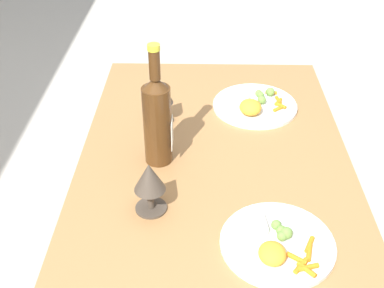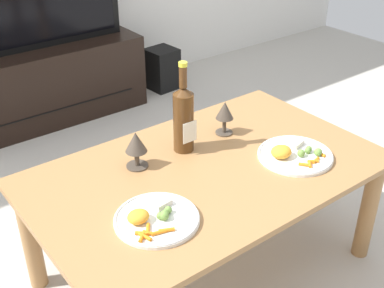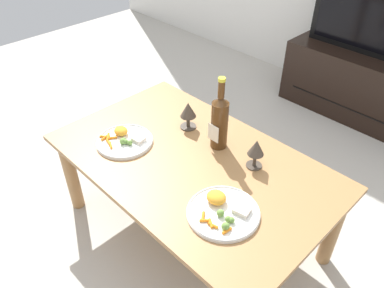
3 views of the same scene
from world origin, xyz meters
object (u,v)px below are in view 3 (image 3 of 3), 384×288
at_px(wine_bottle, 220,121).
at_px(tv_stand, 365,87).
at_px(dinner_plate_right, 223,211).
at_px(goblet_right, 256,149).
at_px(dinner_plate_left, 124,140).
at_px(goblet_left, 188,111).
at_px(dining_table, 192,172).

bearing_deg(wine_bottle, tv_stand, 87.16).
relative_size(tv_stand, dinner_plate_right, 4.07).
distance_m(tv_stand, goblet_right, 1.61).
bearing_deg(dinner_plate_left, goblet_left, 67.95).
bearing_deg(dining_table, dinner_plate_left, -156.46).
relative_size(dinner_plate_left, dinner_plate_right, 0.95).
xyz_separation_m(dinner_plate_left, dinner_plate_right, (0.65, 0.00, 0.00)).
xyz_separation_m(dining_table, dinner_plate_left, (-0.33, -0.14, 0.09)).
distance_m(tv_stand, dinner_plate_right, 1.91).
xyz_separation_m(wine_bottle, goblet_left, (-0.22, 0.00, -0.05)).
height_order(dining_table, goblet_right, goblet_right).
bearing_deg(dinner_plate_right, dining_table, 155.92).
distance_m(tv_stand, dinner_plate_left, 1.95).
relative_size(dining_table, dinner_plate_right, 4.53).
height_order(dinner_plate_left, dinner_plate_right, dinner_plate_right).
relative_size(dining_table, tv_stand, 1.11).
distance_m(goblet_left, goblet_right, 0.43).
height_order(wine_bottle, dinner_plate_left, wine_bottle).
bearing_deg(dinner_plate_right, wine_bottle, 134.66).
bearing_deg(dining_table, goblet_right, 36.64).
relative_size(wine_bottle, dinner_plate_right, 1.26).
bearing_deg(goblet_left, wine_bottle, -1.13).
distance_m(goblet_left, dinner_plate_right, 0.62).
height_order(wine_bottle, goblet_left, wine_bottle).
distance_m(tv_stand, goblet_left, 1.63).
xyz_separation_m(tv_stand, dinner_plate_left, (-0.42, -1.88, 0.27)).
bearing_deg(tv_stand, goblet_right, -84.90).
xyz_separation_m(wine_bottle, dinner_plate_right, (0.31, -0.31, -0.13)).
relative_size(tv_stand, goblet_left, 8.13).
relative_size(goblet_left, dinner_plate_right, 0.50).
xyz_separation_m(dining_table, wine_bottle, (0.01, 0.17, 0.23)).
distance_m(dining_table, dinner_plate_left, 0.37).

